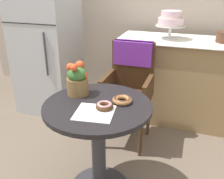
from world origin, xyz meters
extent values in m
cylinder|color=black|center=(0.00, 0.00, 0.70)|extent=(0.72, 0.72, 0.03)
cylinder|color=#333338|center=(0.00, 0.00, 0.34)|extent=(0.10, 0.10, 0.69)
cube|color=#472D19|center=(0.02, 0.66, 0.47)|extent=(0.42, 0.42, 0.04)
cube|color=#472D19|center=(0.02, 0.85, 0.72)|extent=(0.40, 0.04, 0.46)
cube|color=#472D19|center=(-0.17, 0.66, 0.58)|extent=(0.04, 0.38, 0.18)
cube|color=#472D19|center=(0.21, 0.66, 0.58)|extent=(0.04, 0.38, 0.18)
cube|color=#6B2893|center=(0.02, 0.85, 0.84)|extent=(0.36, 0.11, 0.22)
cylinder|color=#472D19|center=(-0.16, 0.48, 0.23)|extent=(0.03, 0.03, 0.45)
cylinder|color=#472D19|center=(0.20, 0.48, 0.23)|extent=(0.03, 0.03, 0.45)
cylinder|color=#472D19|center=(-0.16, 0.84, 0.23)|extent=(0.03, 0.03, 0.45)
cylinder|color=#472D19|center=(0.20, 0.84, 0.23)|extent=(0.03, 0.03, 0.45)
cube|color=white|center=(0.03, -0.11, 0.72)|extent=(0.26, 0.26, 0.00)
torus|color=#AD7542|center=(0.15, 0.08, 0.74)|extent=(0.13, 0.13, 0.03)
torus|color=#512D1E|center=(0.15, 0.08, 0.75)|extent=(0.12, 0.12, 0.02)
torus|color=#4C2D19|center=(0.06, -0.05, 0.74)|extent=(0.11, 0.11, 0.04)
torus|color=pink|center=(0.06, -0.05, 0.75)|extent=(0.10, 0.10, 0.02)
cylinder|color=brown|center=(-0.19, 0.11, 0.78)|extent=(0.15, 0.15, 0.12)
ellipsoid|color=#38662D|center=(-0.19, 0.11, 0.87)|extent=(0.13, 0.14, 0.10)
sphere|color=#E54C23|center=(-0.15, 0.11, 0.87)|extent=(0.06, 0.06, 0.06)
sphere|color=#E54C23|center=(-0.19, 0.15, 0.92)|extent=(0.06, 0.06, 0.06)
sphere|color=#E54C23|center=(-0.24, 0.10, 0.92)|extent=(0.05, 0.05, 0.05)
sphere|color=#E54C23|center=(-0.19, 0.06, 0.93)|extent=(0.05, 0.05, 0.05)
cube|color=#93754C|center=(0.55, 1.30, 0.45)|extent=(1.50, 0.56, 0.90)
cube|color=white|center=(0.55, 1.30, 0.90)|extent=(1.56, 0.62, 0.01)
cylinder|color=silver|center=(0.29, 1.30, 0.91)|extent=(0.16, 0.16, 0.01)
cylinder|color=silver|center=(0.29, 1.30, 0.97)|extent=(0.03, 0.03, 0.12)
cylinder|color=silver|center=(0.29, 1.30, 1.03)|extent=(0.30, 0.30, 0.01)
cylinder|color=silver|center=(0.29, 1.30, 1.08)|extent=(0.26, 0.25, 0.08)
cylinder|color=beige|center=(0.29, 1.30, 1.05)|extent=(0.26, 0.26, 0.01)
cylinder|color=silver|center=(0.29, 1.30, 1.15)|extent=(0.20, 0.20, 0.07)
cylinder|color=beige|center=(0.29, 1.30, 1.12)|extent=(0.21, 0.21, 0.01)
cube|color=#B7BABF|center=(-1.05, 1.10, 0.85)|extent=(0.64, 0.60, 1.70)
cube|color=black|center=(-1.05, 0.80, 1.06)|extent=(0.63, 0.01, 0.01)
cylinder|color=#3F3F44|center=(-0.87, 0.79, 0.77)|extent=(0.02, 0.02, 0.45)
camera|label=1|loc=(0.56, -1.38, 1.48)|focal=40.78mm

